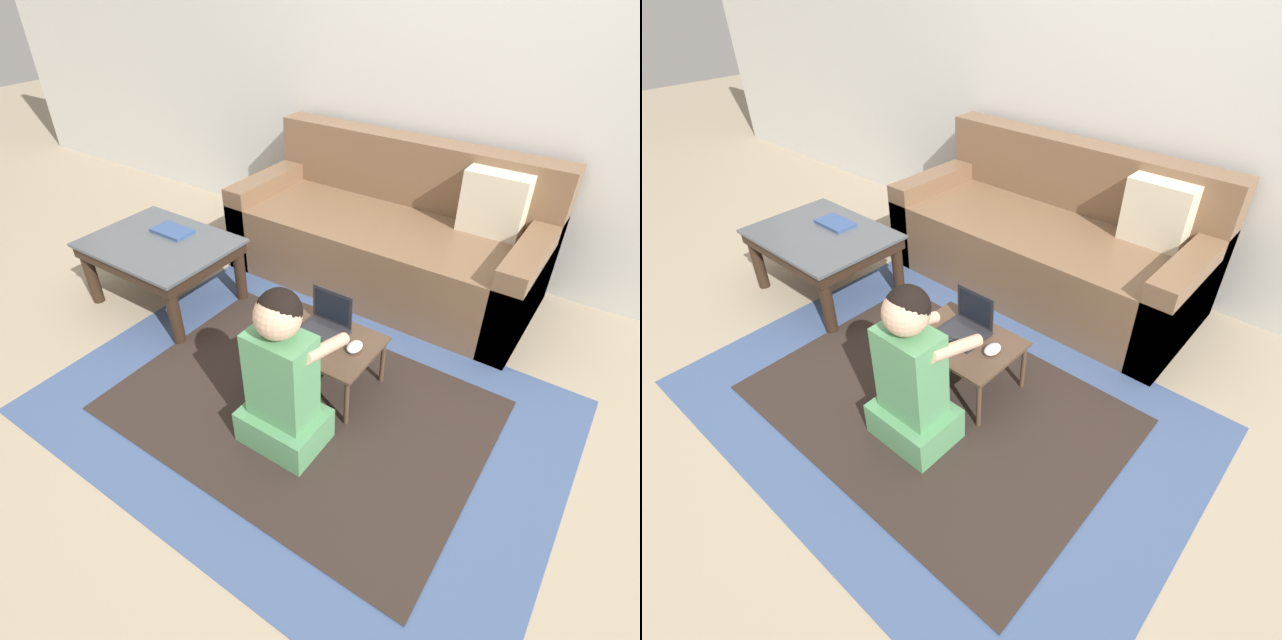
% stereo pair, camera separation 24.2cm
% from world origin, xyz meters
% --- Properties ---
extents(ground_plane, '(16.00, 16.00, 0.00)m').
position_xyz_m(ground_plane, '(0.00, 0.00, 0.00)').
color(ground_plane, gray).
extents(wall_back, '(9.00, 0.06, 2.50)m').
position_xyz_m(wall_back, '(0.00, 1.61, 1.25)').
color(wall_back, silver).
rests_on(wall_back, ground_plane).
extents(area_rug, '(2.41, 1.70, 0.01)m').
position_xyz_m(area_rug, '(0.11, -0.13, 0.00)').
color(area_rug, '#3D517A').
rests_on(area_rug, ground_plane).
extents(couch, '(1.93, 0.85, 0.87)m').
position_xyz_m(couch, '(-0.11, 1.15, 0.30)').
color(couch, brown).
rests_on(couch, ground_plane).
extents(coffee_table, '(0.85, 0.65, 0.41)m').
position_xyz_m(coffee_table, '(-1.12, 0.16, 0.35)').
color(coffee_table, '#4C5156').
rests_on(coffee_table, ground_plane).
extents(laptop_desk, '(0.53, 0.39, 0.29)m').
position_xyz_m(laptop_desk, '(0.11, 0.07, 0.26)').
color(laptop_desk, '#4C3828').
rests_on(laptop_desk, ground_plane).
extents(laptop, '(0.22, 0.19, 0.20)m').
position_xyz_m(laptop, '(0.08, 0.12, 0.33)').
color(laptop, '#232328').
rests_on(laptop, laptop_desk).
extents(computer_mouse, '(0.07, 0.10, 0.04)m').
position_xyz_m(computer_mouse, '(0.28, 0.09, 0.31)').
color(computer_mouse, silver).
rests_on(computer_mouse, laptop_desk).
extents(person_seated, '(0.36, 0.43, 0.81)m').
position_xyz_m(person_seated, '(0.17, -0.32, 0.37)').
color(person_seated, '#518E5B').
rests_on(person_seated, ground_plane).
extents(book_on_table, '(0.24, 0.15, 0.02)m').
position_xyz_m(book_on_table, '(-1.14, 0.29, 0.42)').
color(book_on_table, '#334C7F').
rests_on(book_on_table, coffee_table).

